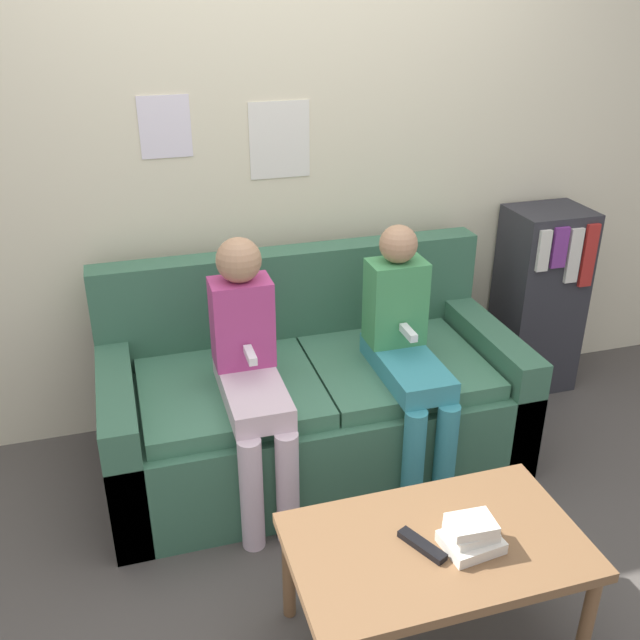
% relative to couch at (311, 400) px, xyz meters
% --- Properties ---
extents(ground_plane, '(10.00, 10.00, 0.00)m').
position_rel_couch_xyz_m(ground_plane, '(0.00, -0.55, -0.30)').
color(ground_plane, '#4C4742').
extents(wall_back, '(8.00, 0.06, 2.60)m').
position_rel_couch_xyz_m(wall_back, '(-0.00, 0.51, 1.00)').
color(wall_back, beige).
rests_on(wall_back, ground_plane).
extents(couch, '(1.78, 0.85, 0.90)m').
position_rel_couch_xyz_m(couch, '(0.00, 0.00, 0.00)').
color(couch, '#38664C').
rests_on(couch, ground_plane).
extents(coffee_table, '(0.92, 0.55, 0.42)m').
position_rel_couch_xyz_m(coffee_table, '(0.10, -1.09, 0.08)').
color(coffee_table, brown).
rests_on(coffee_table, ground_plane).
extents(person_left, '(0.24, 0.58, 1.11)m').
position_rel_couch_xyz_m(person_left, '(-0.30, -0.20, 0.33)').
color(person_left, silver).
rests_on(person_left, ground_plane).
extents(person_right, '(0.24, 0.58, 1.10)m').
position_rel_couch_xyz_m(person_right, '(0.35, -0.21, 0.32)').
color(person_right, teal).
rests_on(person_right, ground_plane).
extents(tv_remote, '(0.11, 0.17, 0.02)m').
position_rel_couch_xyz_m(tv_remote, '(0.04, -1.10, 0.14)').
color(tv_remote, black).
rests_on(tv_remote, coffee_table).
extents(book_stack, '(0.19, 0.16, 0.10)m').
position_rel_couch_xyz_m(book_stack, '(0.19, -1.14, 0.17)').
color(book_stack, silver).
rests_on(book_stack, coffee_table).
extents(bookshelf, '(0.39, 0.34, 0.97)m').
position_rel_couch_xyz_m(bookshelf, '(1.32, 0.30, 0.19)').
color(bookshelf, '#2D2D33').
rests_on(bookshelf, ground_plane).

